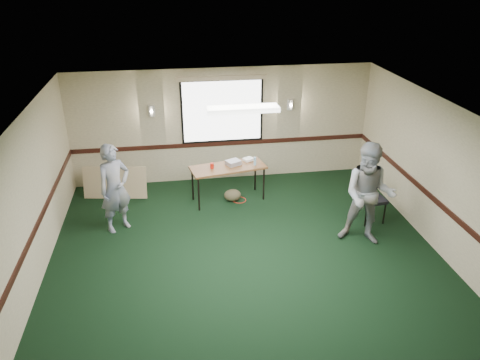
{
  "coord_description": "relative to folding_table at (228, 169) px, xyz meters",
  "views": [
    {
      "loc": [
        -1.19,
        -6.37,
        4.89
      ],
      "look_at": [
        0.0,
        1.3,
        1.2
      ],
      "focal_mm": 35.0,
      "sensor_mm": 36.0,
      "label": 1
    }
  ],
  "objects": [
    {
      "name": "ground",
      "position": [
        0.03,
        -2.83,
        -0.75
      ],
      "size": [
        8.0,
        8.0,
        0.0
      ],
      "primitive_type": "plane",
      "color": "black",
      "rests_on": "ground"
    },
    {
      "name": "room_shell",
      "position": [
        0.03,
        -0.71,
        0.83
      ],
      "size": [
        8.0,
        8.02,
        8.0
      ],
      "color": "tan",
      "rests_on": "ground"
    },
    {
      "name": "folding_table",
      "position": [
        0.0,
        0.0,
        0.0
      ],
      "size": [
        1.7,
        0.94,
        0.81
      ],
      "rotation": [
        0.0,
        0.0,
        0.19
      ],
      "color": "#573218",
      "rests_on": "ground"
    },
    {
      "name": "projector",
      "position": [
        0.13,
        0.08,
        0.11
      ],
      "size": [
        0.36,
        0.34,
        0.1
      ],
      "primitive_type": "cube",
      "rotation": [
        0.0,
        0.0,
        0.43
      ],
      "color": "#93929A",
      "rests_on": "folding_table"
    },
    {
      "name": "game_console",
      "position": [
        0.49,
        0.27,
        0.09
      ],
      "size": [
        0.26,
        0.25,
        0.05
      ],
      "primitive_type": "cube",
      "rotation": [
        0.0,
        0.0,
        0.47
      ],
      "color": "white",
      "rests_on": "folding_table"
    },
    {
      "name": "red_cup",
      "position": [
        -0.35,
        -0.04,
        0.12
      ],
      "size": [
        0.08,
        0.08,
        0.12
      ],
      "primitive_type": "cylinder",
      "color": "red",
      "rests_on": "folding_table"
    },
    {
      "name": "water_bottle",
      "position": [
        0.59,
        -0.01,
        0.15
      ],
      "size": [
        0.06,
        0.06,
        0.19
      ],
      "primitive_type": "cylinder",
      "color": "#80B5D1",
      "rests_on": "folding_table"
    },
    {
      "name": "duffel_bag",
      "position": [
        0.08,
        -0.07,
        -0.61
      ],
      "size": [
        0.44,
        0.37,
        0.27
      ],
      "primitive_type": "ellipsoid",
      "rotation": [
        0.0,
        0.0,
        -0.23
      ],
      "color": "#474028",
      "rests_on": "ground"
    },
    {
      "name": "cable_coil",
      "position": [
        0.23,
        -0.08,
        -0.74
      ],
      "size": [
        0.36,
        0.36,
        0.02
      ],
      "primitive_type": "torus",
      "rotation": [
        0.0,
        0.0,
        -0.17
      ],
      "color": "red",
      "rests_on": "ground"
    },
    {
      "name": "folded_table",
      "position": [
        -2.49,
        0.51,
        -0.39
      ],
      "size": [
        1.42,
        0.43,
        0.72
      ],
      "primitive_type": "cube",
      "rotation": [
        -0.21,
        0.0,
        -0.16
      ],
      "color": "tan",
      "rests_on": "ground"
    },
    {
      "name": "conference_chair",
      "position": [
        2.74,
        -1.24,
        -0.16
      ],
      "size": [
        0.54,
        0.56,
        1.01
      ],
      "rotation": [
        0.0,
        0.0,
        0.11
      ],
      "color": "black",
      "rests_on": "ground"
    },
    {
      "name": "person_left",
      "position": [
        -2.31,
        -0.89,
        0.15
      ],
      "size": [
        0.78,
        0.72,
        1.79
      ],
      "primitive_type": "imported",
      "rotation": [
        0.0,
        0.0,
        0.61
      ],
      "color": "#38497C",
      "rests_on": "ground"
    },
    {
      "name": "person_right",
      "position": [
        2.32,
        -2.07,
        0.24
      ],
      "size": [
        1.19,
        1.08,
        1.98
      ],
      "primitive_type": "imported",
      "rotation": [
        0.0,
        0.0,
        -0.43
      ],
      "color": "#6F8CAD",
      "rests_on": "ground"
    }
  ]
}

